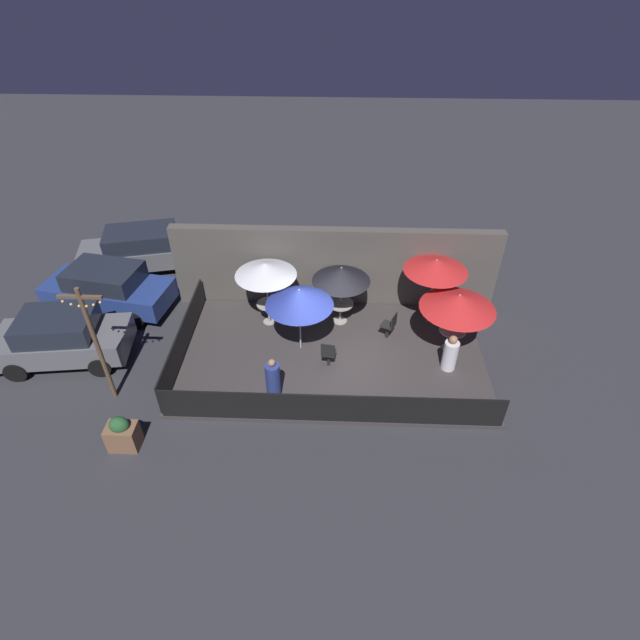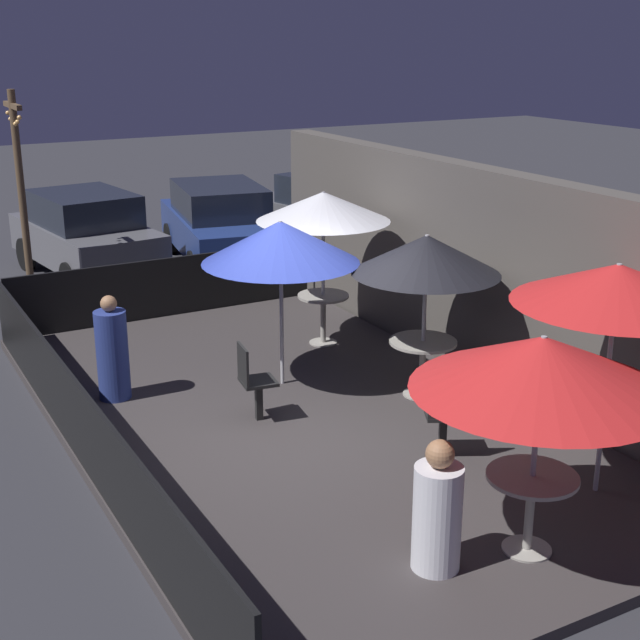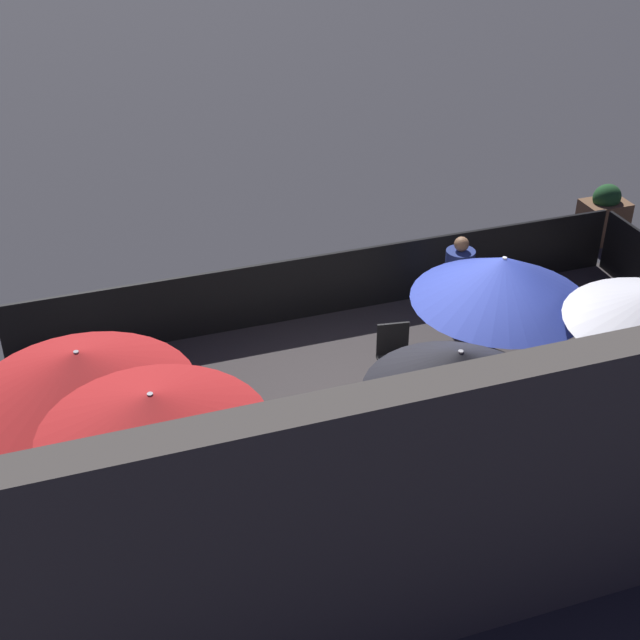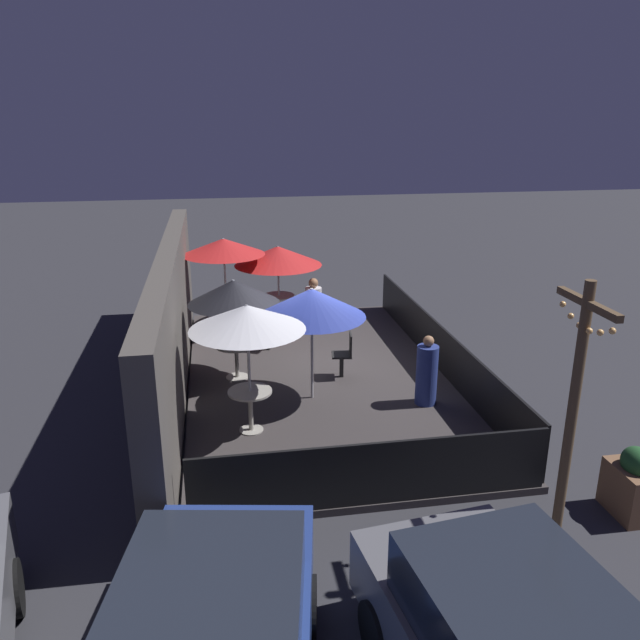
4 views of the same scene
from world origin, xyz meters
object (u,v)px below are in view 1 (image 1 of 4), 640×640
object	(u,v)px
patron_0	(450,354)
parked_car_1	(108,288)
patio_umbrella_1	(459,302)
patio_chair_1	(390,325)
patio_umbrella_0	(265,269)
patio_chair_0	(328,353)
planter_box	(122,434)
patron_1	(273,380)
parked_car_0	(61,338)
dining_table_2	(340,307)
patio_umbrella_3	(436,265)
patio_umbrella_2	(341,274)
light_post	(95,340)
parked_car_2	(143,249)
patio_umbrella_4	(299,297)
dining_table_1	(452,334)

from	to	relation	value
patron_0	parked_car_1	distance (m)	11.31
patio_umbrella_1	patio_chair_1	xyz separation A→B (m)	(-1.83, 0.43, -1.25)
patio_umbrella_0	patio_chair_0	bearing A→B (deg)	-45.87
patio_umbrella_1	patio_umbrella_0	bearing A→B (deg)	169.12
planter_box	patio_umbrella_1	bearing A→B (deg)	24.30
patio_umbrella_0	patron_1	world-z (taller)	patio_umbrella_0
parked_car_0	patio_umbrella_1	bearing A→B (deg)	-3.13
dining_table_2	patio_umbrella_3	bearing A→B (deg)	2.28
patio_umbrella_2	patio_chair_0	size ratio (longest dim) A/B	2.20
patio_umbrella_3	patron_1	world-z (taller)	patio_umbrella_3
patio_umbrella_2	light_post	xyz separation A→B (m)	(-6.26, -3.50, 0.10)
parked_car_2	patio_chair_0	bearing A→B (deg)	-50.55
patio_umbrella_0	patio_chair_0	size ratio (longest dim) A/B	2.39
patio_umbrella_1	patio_umbrella_2	size ratio (longest dim) A/B	1.07
light_post	dining_table_2	bearing A→B (deg)	29.21
patio_umbrella_0	planter_box	distance (m)	6.13
patio_umbrella_4	patron_0	bearing A→B (deg)	-9.44
parked_car_0	parked_car_2	world-z (taller)	same
patio_umbrella_2	patio_chair_0	distance (m)	2.57
patron_0	patio_chair_1	bearing A→B (deg)	-110.78
dining_table_2	patio_chair_0	xyz separation A→B (m)	(-0.33, -2.18, -0.06)
dining_table_1	patio_chair_1	world-z (taller)	patio_chair_1
patio_umbrella_1	parked_car_1	bearing A→B (deg)	170.92
parked_car_1	parked_car_0	bearing A→B (deg)	-88.68
patron_0	dining_table_1	bearing A→B (deg)	-174.50
dining_table_2	patron_0	distance (m)	3.82
planter_box	patio_umbrella_4	bearing A→B (deg)	42.44
dining_table_1	patio_umbrella_2	bearing A→B (deg)	159.98
patio_umbrella_0	parked_car_2	xyz separation A→B (m)	(-5.13, 3.29, -1.31)
patio_umbrella_4	light_post	distance (m)	5.49
patio_umbrella_0	parked_car_2	size ratio (longest dim) A/B	0.46
dining_table_2	light_post	xyz separation A→B (m)	(-6.26, -3.50, 1.36)
patron_0	patron_1	bearing A→B (deg)	-57.64
patio_chair_1	planter_box	xyz separation A→B (m)	(-6.91, -4.37, -0.19)
patio_umbrella_4	patio_chair_0	world-z (taller)	patio_umbrella_4
patron_1	dining_table_2	bearing A→B (deg)	57.42
patio_umbrella_1	dining_table_2	world-z (taller)	patio_umbrella_1
light_post	planter_box	bearing A→B (deg)	-61.73
patio_umbrella_0	dining_table_2	bearing A→B (deg)	3.37
patio_umbrella_3	dining_table_2	size ratio (longest dim) A/B	2.77
parked_car_2	parked_car_1	bearing A→B (deg)	-111.51
patio_umbrella_3	patio_chair_0	bearing A→B (deg)	-144.32
patio_umbrella_3	planter_box	size ratio (longest dim) A/B	2.31
patron_0	planter_box	size ratio (longest dim) A/B	1.18
patio_chair_0	light_post	world-z (taller)	light_post
parked_car_0	parked_car_2	distance (m)	5.25
patio_umbrella_1	patron_1	bearing A→B (deg)	-156.99
patio_umbrella_2	light_post	distance (m)	7.17
dining_table_1	patio_chair_0	world-z (taller)	patio_chair_0
patron_1	parked_car_2	world-z (taller)	parked_car_2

